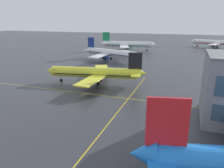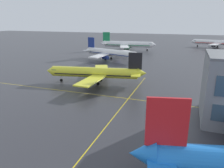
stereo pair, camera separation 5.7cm
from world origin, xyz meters
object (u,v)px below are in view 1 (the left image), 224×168
object	(u,v)px
airliner_far_right_stand	(216,42)
airliner_third_row	(110,53)
airliner_far_left_stand	(127,44)
airliner_second_row	(96,73)

from	to	relation	value
airliner_far_right_stand	airliner_third_row	bearing A→B (deg)	-127.42
airliner_third_row	airliner_far_left_stand	size ratio (longest dim) A/B	0.90
airliner_third_row	airliner_far_left_stand	world-z (taller)	airliner_far_left_stand
airliner_far_right_stand	airliner_second_row	bearing A→B (deg)	-112.01
airliner_second_row	airliner_far_right_stand	world-z (taller)	airliner_far_right_stand
airliner_far_right_stand	airliner_far_left_stand	bearing A→B (deg)	-148.53
airliner_second_row	airliner_third_row	bearing A→B (deg)	103.55
airliner_third_row	airliner_far_right_stand	size ratio (longest dim) A/B	0.97
airliner_second_row	airliner_third_row	distance (m)	41.80
airliner_far_left_stand	airliner_far_right_stand	size ratio (longest dim) A/B	1.08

